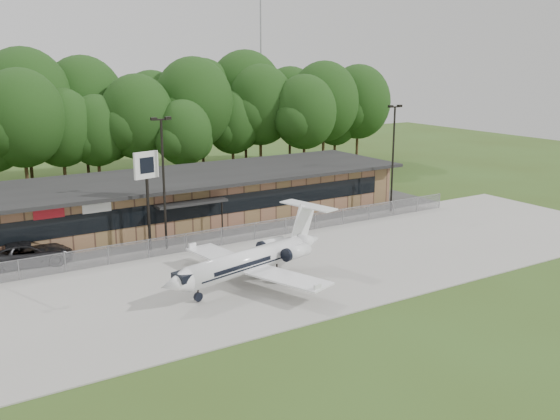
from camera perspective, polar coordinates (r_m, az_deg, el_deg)
ground at (r=38.04m, az=6.39°, el=-8.71°), size 160.00×160.00×0.00m
apron at (r=44.14m, az=-0.07°, el=-5.35°), size 64.00×18.00×0.08m
parking_lot at (r=53.80m, az=-6.57°, el=-1.93°), size 50.00×9.00×0.06m
terminal at (r=57.22m, az=-8.56°, el=1.17°), size 41.00×11.65×4.30m
fence at (r=49.72m, az=-4.35°, el=-2.29°), size 46.00×0.04×1.52m
treeline at (r=73.16m, az=-14.45°, el=7.84°), size 72.00×12.00×15.00m
radio_mast at (r=87.36m, az=-1.75°, el=12.43°), size 0.20×0.20×25.00m
light_pole_mid at (r=47.86m, az=-10.62°, el=3.28°), size 1.55×0.30×10.23m
light_pole_right at (r=60.04m, az=10.31°, el=5.38°), size 1.55×0.30×10.23m
business_jet at (r=40.69m, az=-2.56°, el=-4.66°), size 13.51×12.16×4.58m
suv at (r=48.07m, az=-22.06°, el=-3.75°), size 6.51×3.59×1.73m
pole_sign at (r=47.73m, az=-12.10°, el=3.08°), size 2.02×0.66×7.71m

